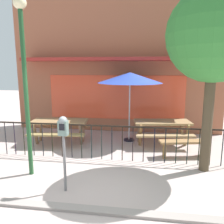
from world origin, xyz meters
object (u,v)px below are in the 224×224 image
Objects in this scene: picnic_table_left at (60,125)px; parking_meter_near at (63,134)px; picnic_table_right at (162,126)px; patio_umbrella at (130,78)px; street_tree at (214,36)px; street_lamp at (24,63)px; patio_bench at (184,145)px.

parking_meter_near reaches higher than picnic_table_left.
patio_umbrella reaches higher than picnic_table_right.
picnic_table_right is at bearing 6.30° from picnic_table_left.
picnic_table_right is at bearing 115.66° from street_tree.
patio_umbrella is at bearing 133.69° from street_tree.
picnic_table_right is 1.90m from patio_umbrella.
street_tree reaches higher than street_lamp.
patio_umbrella reaches higher than parking_meter_near.
parking_meter_near is (-2.13, -3.32, 0.59)m from picnic_table_right.
street_tree is at bearing -66.18° from patio_bench.
street_tree is 1.08× the size of street_lamp.
picnic_table_left is 3.38m from picnic_table_right.
patio_bench is (3.91, -0.71, -0.26)m from picnic_table_left.
patio_umbrella is 0.55× the size of street_tree.
picnic_table_right is (3.36, 0.37, 0.00)m from picnic_table_left.
street_lamp is (0.16, -2.34, 1.97)m from picnic_table_left.
picnic_table_right is 1.26× the size of parking_meter_near.
picnic_table_right is 0.46× the size of street_tree.
patio_umbrella is 3.07m from street_tree.
patio_umbrella is at bearing 54.10° from street_lamp.
street_tree is (0.36, -0.81, 2.82)m from patio_bench.
parking_meter_near is at bearing -140.11° from patio_bench.
parking_meter_near is at bearing -106.49° from patio_umbrella.
parking_meter_near is 0.39× the size of street_lamp.
picnic_table_right is at bearing 40.26° from street_lamp.
parking_meter_near is at bearing -30.15° from street_lamp.
picnic_table_left is 0.49× the size of street_lamp.
patio_bench is 0.36× the size of street_lamp.
parking_meter_near is at bearing -122.70° from picnic_table_right.
street_tree is (4.26, -1.52, 2.56)m from picnic_table_left.
patio_umbrella is 1.63× the size of patio_bench.
picnic_table_right is 0.50× the size of street_lamp.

